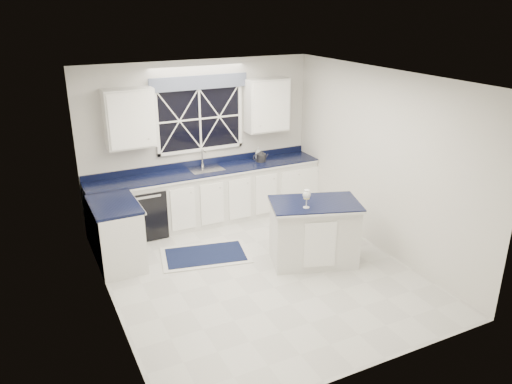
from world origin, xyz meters
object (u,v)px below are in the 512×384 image
kettle (261,156)px  wine_glass (307,195)px  dishwasher (144,210)px  island (314,232)px  soap_bottle (258,153)px  faucet (203,158)px

kettle → wine_glass: bearing=-86.4°
dishwasher → island: (1.95, -1.99, 0.06)m
wine_glass → island: bearing=25.8°
dishwasher → soap_bottle: size_ratio=4.03×
dishwasher → island: 2.79m
faucet → island: (0.85, -2.19, -0.63)m
island → dishwasher: bearing=153.2°
kettle → wine_glass: (-0.37, -2.11, 0.07)m
kettle → wine_glass: size_ratio=1.06×
soap_bottle → faucet: bearing=-178.7°
island → wine_glass: bearing=-135.4°
dishwasher → faucet: (1.10, 0.19, 0.69)m
island → wine_glass: (-0.21, -0.10, 0.64)m
kettle → faucet: bearing=-176.3°
dishwasher → soap_bottle: (2.16, 0.22, 0.63)m
dishwasher → island: island is taller
island → kettle: kettle is taller
faucet → soap_bottle: size_ratio=1.48×
faucet → wine_glass: faucet is taller
faucet → soap_bottle: faucet is taller
dishwasher → kettle: 2.20m
faucet → kettle: (1.01, -0.18, -0.07)m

